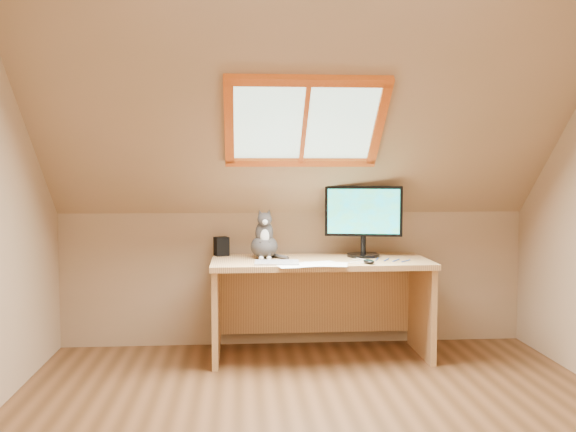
{
  "coord_description": "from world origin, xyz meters",
  "views": [
    {
      "loc": [
        -0.42,
        -3.06,
        1.31
      ],
      "look_at": [
        -0.11,
        1.0,
        1.03
      ],
      "focal_mm": 40.0,
      "sensor_mm": 36.0,
      "label": 1
    }
  ],
  "objects": [
    {
      "name": "cat",
      "position": [
        -0.24,
        1.46,
        0.82
      ],
      "size": [
        0.2,
        0.24,
        0.36
      ],
      "color": "#3B3634",
      "rests_on": "desk"
    },
    {
      "name": "desk",
      "position": [
        0.15,
        1.45,
        0.48
      ],
      "size": [
        1.52,
        0.67,
        0.69
      ],
      "color": "#E2B46B",
      "rests_on": "ground"
    },
    {
      "name": "cables",
      "position": [
        0.54,
        1.26,
        0.7
      ],
      "size": [
        0.51,
        0.26,
        0.01
      ],
      "color": "silver",
      "rests_on": "desk"
    },
    {
      "name": "graphics_tablet",
      "position": [
        -0.17,
        1.2,
        0.7
      ],
      "size": [
        0.31,
        0.23,
        0.01
      ],
      "primitive_type": "cube",
      "rotation": [
        0.0,
        0.0,
        -0.06
      ],
      "color": "#B2B2B7",
      "rests_on": "desk"
    },
    {
      "name": "desk_speaker",
      "position": [
        -0.55,
        1.63,
        0.76
      ],
      "size": [
        0.12,
        0.12,
        0.14
      ],
      "primitive_type": "cube",
      "rotation": [
        0.0,
        0.0,
        0.33
      ],
      "color": "black",
      "rests_on": "desk"
    },
    {
      "name": "papers",
      "position": [
        0.07,
        1.12,
        0.7
      ],
      "size": [
        0.35,
        0.3,
        0.01
      ],
      "color": "white",
      "rests_on": "desk"
    },
    {
      "name": "mouse",
      "position": [
        0.44,
        1.13,
        0.71
      ],
      "size": [
        0.09,
        0.12,
        0.03
      ],
      "primitive_type": "ellipsoid",
      "rotation": [
        0.0,
        0.0,
        0.43
      ],
      "color": "black",
      "rests_on": "desk"
    },
    {
      "name": "monitor",
      "position": [
        0.47,
        1.49,
        0.99
      ],
      "size": [
        0.55,
        0.23,
        0.51
      ],
      "color": "black",
      "rests_on": "desk"
    },
    {
      "name": "room_shell",
      "position": [
        0.0,
        -0.09,
        1.43
      ],
      "size": [
        3.52,
        3.52,
        2.41
      ],
      "color": "tan",
      "rests_on": "ground"
    }
  ]
}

